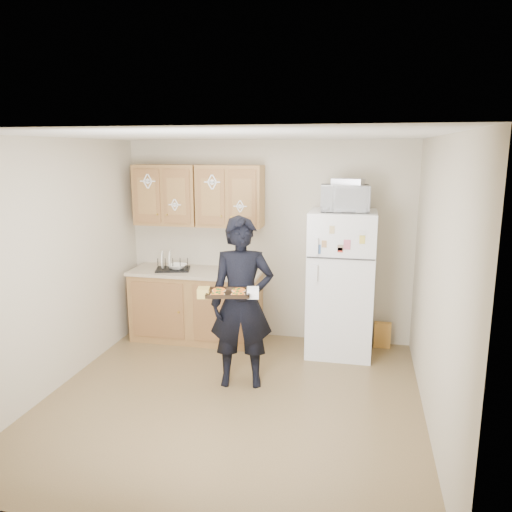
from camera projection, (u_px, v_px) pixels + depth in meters
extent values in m
plane|color=brown|center=(232.00, 400.00, 4.84)|extent=(3.60, 3.60, 0.00)
plane|color=white|center=(229.00, 136.00, 4.32)|extent=(3.60, 3.60, 0.00)
cube|color=beige|center=(267.00, 241.00, 6.30)|extent=(3.60, 0.04, 2.50)
cube|color=beige|center=(149.00, 350.00, 2.86)|extent=(3.60, 0.04, 2.50)
cube|color=beige|center=(55.00, 266.00, 4.95)|extent=(0.04, 3.60, 2.50)
cube|color=beige|center=(436.00, 286.00, 4.21)|extent=(0.04, 3.60, 2.50)
cube|color=white|center=(341.00, 283.00, 5.84)|extent=(0.75, 0.70, 1.70)
cube|color=brown|center=(197.00, 306.00, 6.34)|extent=(1.60, 0.60, 0.86)
cube|color=beige|center=(196.00, 272.00, 6.25)|extent=(1.64, 0.64, 0.04)
cube|color=brown|center=(167.00, 195.00, 6.26)|extent=(0.80, 0.33, 0.75)
cube|color=brown|center=(230.00, 196.00, 6.09)|extent=(0.80, 0.33, 0.75)
cube|color=#E3C750|center=(382.00, 335.00, 6.10)|extent=(0.20, 0.07, 0.32)
imported|color=black|center=(242.00, 303.00, 5.01)|extent=(0.71, 0.54, 1.75)
cube|color=black|center=(228.00, 294.00, 4.71)|extent=(0.46, 0.37, 0.04)
cylinder|color=orange|center=(218.00, 294.00, 4.64)|extent=(0.14, 0.14, 0.02)
cylinder|color=orange|center=(238.00, 294.00, 4.64)|extent=(0.14, 0.14, 0.02)
cylinder|color=orange|center=(219.00, 290.00, 4.77)|extent=(0.14, 0.14, 0.02)
cylinder|color=orange|center=(239.00, 290.00, 4.77)|extent=(0.14, 0.14, 0.02)
imported|color=white|center=(345.00, 198.00, 5.58)|extent=(0.56, 0.41, 0.30)
cube|color=#B3B2B9|center=(348.00, 182.00, 5.56)|extent=(0.37, 0.30, 0.07)
cube|color=black|center=(173.00, 264.00, 6.25)|extent=(0.48, 0.41, 0.16)
imported|color=white|center=(178.00, 266.00, 6.25)|extent=(0.25, 0.25, 0.06)
imported|color=white|center=(227.00, 267.00, 6.08)|extent=(0.09, 0.10, 0.17)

